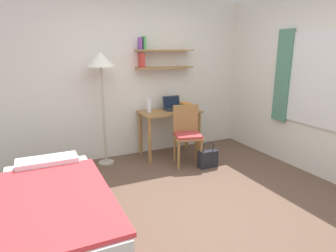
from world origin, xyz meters
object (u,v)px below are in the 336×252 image
object	(u,v)px
bed	(56,214)
handbag	(208,158)
standing_lamp	(101,65)
water_bottle	(149,105)
book_stack	(186,106)
laptop	(173,106)
desk_chair	(187,132)
desk	(170,120)

from	to	relation	value
bed	handbag	bearing A→B (deg)	20.53
standing_lamp	water_bottle	distance (m)	1.00
standing_lamp	book_stack	world-z (taller)	standing_lamp
handbag	book_stack	bearing A→B (deg)	86.69
bed	book_stack	xyz separation A→B (m)	(2.30, 1.66, 0.57)
standing_lamp	laptop	bearing A→B (deg)	1.73
handbag	desk_chair	bearing A→B (deg)	127.23
bed	handbag	world-z (taller)	bed
water_bottle	handbag	xyz separation A→B (m)	(0.62, -0.82, -0.73)
bed	desk_chair	world-z (taller)	desk_chair
book_stack	handbag	bearing A→B (deg)	-93.31
desk_chair	handbag	world-z (taller)	desk_chair
bed	water_bottle	bearing A→B (deg)	45.54
standing_lamp	handbag	bearing A→B (deg)	-30.66
desk	water_bottle	size ratio (longest dim) A/B	4.45
desk_chair	water_bottle	bearing A→B (deg)	127.45
desk	water_bottle	distance (m)	0.44
bed	water_bottle	world-z (taller)	water_bottle
desk_chair	standing_lamp	xyz separation A→B (m)	(-1.16, 0.53, 1.02)
book_stack	handbag	world-z (taller)	book_stack
laptop	book_stack	world-z (taller)	laptop
laptop	book_stack	distance (m)	0.23
bed	desk	world-z (taller)	desk
desk	book_stack	bearing A→B (deg)	8.67
bed	laptop	distance (m)	2.74
desk	standing_lamp	bearing A→B (deg)	177.45
desk	handbag	size ratio (longest dim) A/B	2.41
standing_lamp	bed	bearing A→B (deg)	-118.06
laptop	water_bottle	world-z (taller)	laptop
desk	desk_chair	xyz separation A→B (m)	(0.07, -0.48, -0.10)
bed	water_bottle	xyz separation A→B (m)	(1.63, 1.66, 0.63)
desk_chair	laptop	distance (m)	0.65
desk_chair	water_bottle	world-z (taller)	water_bottle
book_stack	desk	bearing A→B (deg)	-171.33
water_bottle	book_stack	xyz separation A→B (m)	(0.67, -0.00, -0.06)
bed	desk	xyz separation A→B (m)	(1.97, 1.61, 0.37)
desk	desk_chair	size ratio (longest dim) A/B	1.08
desk	handbag	world-z (taller)	desk
desk_chair	laptop	xyz separation A→B (m)	(0.03, 0.57, 0.31)
bed	handbag	distance (m)	2.41
water_bottle	handbag	bearing A→B (deg)	-52.63
bed	standing_lamp	size ratio (longest dim) A/B	1.14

